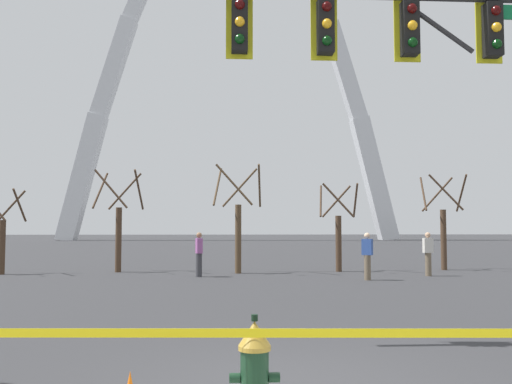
# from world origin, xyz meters

# --- Properties ---
(fire_hydrant) EXTENTS (0.46, 0.48, 0.99)m
(fire_hydrant) POSITION_xyz_m (-0.52, -1.07, 0.47)
(fire_hydrant) COLOR black
(fire_hydrant) RESTS_ON ground
(caution_tape_barrier) EXTENTS (6.32, 0.42, 0.92)m
(caution_tape_barrier) POSITION_xyz_m (-0.57, -1.17, 0.65)
(caution_tape_barrier) COLOR #232326
(caution_tape_barrier) RESTS_ON ground
(traffic_signal_gantry) EXTENTS (7.82, 0.44, 6.00)m
(traffic_signal_gantry) POSITION_xyz_m (2.65, 2.52, 4.40)
(traffic_signal_gantry) COLOR #232326
(traffic_signal_gantry) RESTS_ON ground
(monument_arch) EXTENTS (45.79, 2.37, 50.84)m
(monument_arch) POSITION_xyz_m (-0.00, 67.89, 22.11)
(monument_arch) COLOR silver
(monument_arch) RESTS_ON ground
(tree_far_left) EXTENTS (1.50, 1.51, 3.22)m
(tree_far_left) POSITION_xyz_m (-9.19, 15.15, 1.43)
(tree_far_left) COLOR #473323
(tree_far_left) RESTS_ON ground
(tree_left_mid) EXTENTS (1.86, 1.87, 4.02)m
(tree_left_mid) POSITION_xyz_m (-5.00, 15.97, 1.79)
(tree_left_mid) COLOR #473323
(tree_left_mid) RESTS_ON ground
(tree_center_left) EXTENTS (1.92, 1.93, 4.16)m
(tree_center_left) POSITION_xyz_m (-0.27, 15.13, 1.85)
(tree_center_left) COLOR brown
(tree_center_left) RESTS_ON ground
(tree_center_right) EXTENTS (1.63, 1.64, 3.52)m
(tree_center_right) POSITION_xyz_m (3.78, 15.70, 1.56)
(tree_center_right) COLOR #473323
(tree_center_right) RESTS_ON ground
(tree_right_mid) EXTENTS (1.82, 1.83, 3.94)m
(tree_right_mid) POSITION_xyz_m (8.33, 16.30, 1.75)
(tree_right_mid) COLOR #473323
(tree_right_mid) RESTS_ON ground
(pedestrian_walking_left) EXTENTS (0.28, 0.38, 1.59)m
(pedestrian_walking_left) POSITION_xyz_m (-1.70, 13.72, 0.82)
(pedestrian_walking_left) COLOR #38383D
(pedestrian_walking_left) RESTS_ON ground
(pedestrian_standing_center) EXTENTS (0.35, 0.22, 1.59)m
(pedestrian_standing_center) POSITION_xyz_m (6.64, 13.57, 0.82)
(pedestrian_standing_center) COLOR brown
(pedestrian_standing_center) RESTS_ON ground
(pedestrian_walking_right) EXTENTS (0.39, 0.35, 1.59)m
(pedestrian_walking_right) POSITION_xyz_m (4.02, 12.17, 0.82)
(pedestrian_walking_right) COLOR brown
(pedestrian_walking_right) RESTS_ON ground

